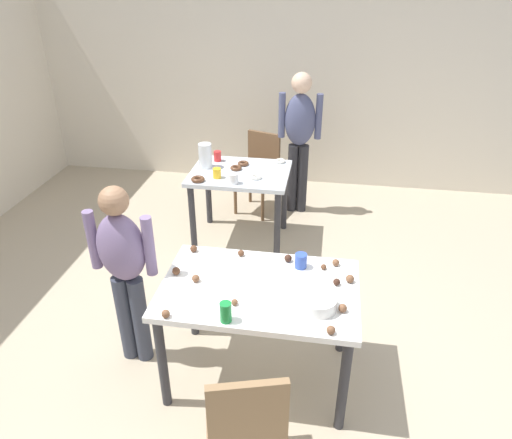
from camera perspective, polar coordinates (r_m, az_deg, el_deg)
name	(u,v)px	position (r m, az deg, el deg)	size (l,w,h in m)	color
ground_plane	(256,359)	(3.52, -0.02, -16.53)	(6.40, 6.40, 0.00)	tan
wall_back	(300,77)	(5.78, 5.32, 16.78)	(6.40, 0.10, 2.60)	beige
dining_table_near	(259,299)	(2.99, 0.39, -9.62)	(1.21, 0.78, 0.75)	white
dining_table_far	(240,183)	(4.53, -1.94, 4.39)	(0.92, 0.72, 0.75)	silver
chair_near_table	(246,421)	(2.56, -1.21, -23.13)	(0.49, 0.49, 0.87)	olive
chair_far_table	(259,168)	(5.22, 0.42, 6.27)	(0.51, 0.51, 0.87)	brown
person_girl_near	(124,265)	(3.16, -15.64, -5.26)	(0.45, 0.21, 1.34)	#383D4C
person_adult_far	(299,132)	(5.05, 5.27, 10.49)	(0.45, 0.21, 1.53)	#28282D
mixing_bowl	(318,303)	(2.76, 7.51, -9.94)	(0.21, 0.21, 0.08)	white
soda_can	(226,312)	(2.65, -3.68, -11.10)	(0.07, 0.07, 0.12)	#198438
fork_near	(272,300)	(2.82, 1.97, -9.65)	(0.17, 0.02, 0.01)	silver
cup_near_0	(301,261)	(3.08, 5.44, -4.99)	(0.08, 0.08, 0.10)	#3351B2
cake_ball_0	(194,249)	(3.26, -7.54, -3.50)	(0.05, 0.05, 0.05)	brown
cake_ball_1	(166,314)	(2.74, -10.85, -11.12)	(0.05, 0.05, 0.05)	brown
cake_ball_2	(350,279)	(3.00, 11.28, -7.02)	(0.05, 0.05, 0.05)	brown
cake_ball_3	(343,308)	(2.77, 10.42, -10.48)	(0.05, 0.05, 0.05)	brown
cake_ball_4	(336,263)	(3.14, 9.61, -5.14)	(0.05, 0.05, 0.05)	brown
cake_ball_5	(324,267)	(3.09, 8.17, -5.68)	(0.04, 0.04, 0.04)	brown
cake_ball_6	(196,278)	(2.98, -7.29, -7.06)	(0.05, 0.05, 0.05)	brown
cake_ball_7	(235,302)	(2.78, -2.60, -9.94)	(0.04, 0.04, 0.04)	brown
cake_ball_8	(176,271)	(3.06, -9.62, -6.15)	(0.05, 0.05, 0.05)	brown
cake_ball_9	(241,253)	(3.19, -1.83, -4.07)	(0.04, 0.04, 0.04)	brown
cake_ball_10	(331,330)	(2.62, 9.04, -13.06)	(0.05, 0.05, 0.05)	brown
cake_ball_11	(288,258)	(3.14, 3.90, -4.69)	(0.05, 0.05, 0.05)	#3D2319
cake_ball_12	(337,282)	(2.97, 9.71, -7.44)	(0.04, 0.04, 0.04)	#3D2319
pitcher_far	(205,156)	(4.56, -6.15, 7.67)	(0.13, 0.13, 0.24)	white
cup_far_0	(233,179)	(4.21, -2.74, 4.96)	(0.09, 0.09, 0.10)	white
cup_far_1	(217,156)	(4.72, -4.67, 7.64)	(0.07, 0.07, 0.10)	red
cup_far_2	(217,173)	(4.34, -4.74, 5.60)	(0.08, 0.08, 0.09)	yellow
donut_far_0	(243,163)	(4.62, -1.55, 6.78)	(0.11, 0.11, 0.03)	brown
donut_far_1	(236,168)	(4.52, -2.43, 6.25)	(0.11, 0.11, 0.03)	brown
donut_far_2	(256,177)	(4.32, -0.03, 5.18)	(0.11, 0.11, 0.03)	white
donut_far_3	(280,161)	(4.69, 2.94, 7.07)	(0.10, 0.10, 0.03)	white
donut_far_4	(198,179)	(4.30, -7.04, 4.85)	(0.12, 0.12, 0.04)	brown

